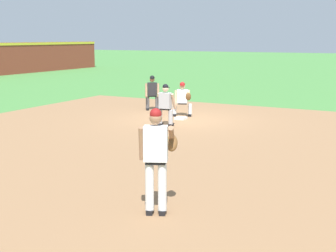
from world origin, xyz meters
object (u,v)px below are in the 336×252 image
first_baseman (183,98)px  baserunner (165,103)px  baseball (171,129)px  umpire (152,91)px  pitcher (157,155)px  first_base_bag (181,118)px

first_baseman → baserunner: (-2.06, -0.35, 0.06)m
baseball → baserunner: baserunner is taller
baseball → first_baseman: (2.69, 0.88, 0.69)m
umpire → first_baseman: bearing=-114.8°
first_baseman → umpire: (0.85, 1.84, 0.06)m
pitcher → first_baseman: (9.36, 4.07, -0.33)m
baseball → umpire: (3.54, 2.72, 0.76)m
first_base_bag → baseball: bearing=-162.6°
first_baseman → baseball: bearing=-161.8°
baseball → first_baseman: bearing=18.2°
pitcher → first_baseman: size_ratio=1.39×
umpire → first_base_bag: bearing=-125.5°
first_baseman → umpire: umpire is taller
pitcher → umpire: (10.21, 5.91, -0.27)m
first_base_bag → baseball: first_base_bag is taller
first_base_bag → pitcher: (-8.73, -3.84, 1.01)m
first_baseman → baserunner: 2.09m
baseball → umpire: 4.53m
baseball → umpire: umpire is taller
first_baseman → baserunner: size_ratio=0.92×
first_baseman → umpire: 2.03m
first_base_bag → first_baseman: first_baseman is taller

